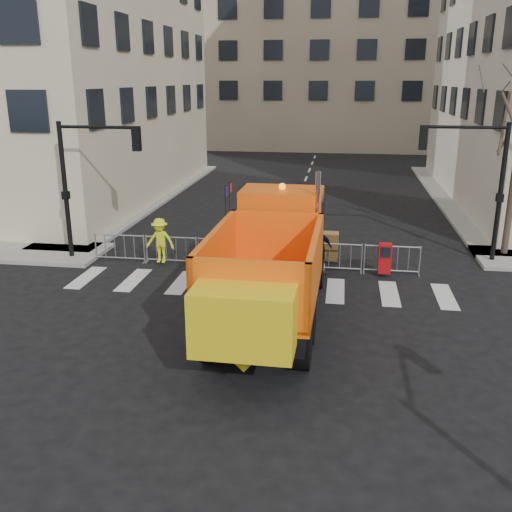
# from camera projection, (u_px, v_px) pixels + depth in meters

# --- Properties ---
(ground) EXTENTS (120.00, 120.00, 0.00)m
(ground) POSITION_uv_depth(u_px,v_px,m) (233.00, 361.00, 14.60)
(ground) COLOR black
(ground) RESTS_ON ground
(sidewalk_back) EXTENTS (64.00, 5.00, 0.15)m
(sidewalk_back) POSITION_uv_depth(u_px,v_px,m) (273.00, 259.00, 22.60)
(sidewalk_back) COLOR gray
(sidewalk_back) RESTS_ON ground
(building_far) EXTENTS (30.00, 18.00, 24.00)m
(building_far) POSITION_uv_depth(u_px,v_px,m) (324.00, 28.00, 60.09)
(building_far) COLOR gray
(building_far) RESTS_ON ground
(traffic_light_left) EXTENTS (0.18, 0.18, 5.40)m
(traffic_light_left) POSITION_uv_depth(u_px,v_px,m) (66.00, 193.00, 22.01)
(traffic_light_left) COLOR black
(traffic_light_left) RESTS_ON ground
(traffic_light_right) EXTENTS (0.18, 0.18, 5.40)m
(traffic_light_right) POSITION_uv_depth(u_px,v_px,m) (500.00, 195.00, 21.55)
(traffic_light_right) COLOR black
(traffic_light_right) RESTS_ON ground
(crowd_barriers) EXTENTS (12.60, 0.60, 1.10)m
(crowd_barriers) POSITION_uv_depth(u_px,v_px,m) (251.00, 253.00, 21.72)
(crowd_barriers) COLOR #9EA0A5
(crowd_barriers) RESTS_ON ground
(plow_truck) EXTENTS (3.61, 11.07, 4.28)m
(plow_truck) POSITION_uv_depth(u_px,v_px,m) (271.00, 261.00, 16.41)
(plow_truck) COLOR black
(plow_truck) RESTS_ON ground
(cop_a) EXTENTS (0.86, 0.70, 2.03)m
(cop_a) POSITION_uv_depth(u_px,v_px,m) (252.00, 246.00, 20.99)
(cop_a) COLOR black
(cop_a) RESTS_ON ground
(cop_b) EXTENTS (0.96, 0.80, 1.76)m
(cop_b) POSITION_uv_depth(u_px,v_px,m) (316.00, 252.00, 20.70)
(cop_b) COLOR black
(cop_b) RESTS_ON ground
(cop_c) EXTENTS (1.21, 1.07, 1.97)m
(cop_c) POSITION_uv_depth(u_px,v_px,m) (318.00, 250.00, 20.65)
(cop_c) COLOR black
(cop_c) RESTS_ON ground
(worker) EXTENTS (1.15, 0.71, 1.73)m
(worker) POSITION_uv_depth(u_px,v_px,m) (160.00, 240.00, 21.72)
(worker) COLOR #E4F71D
(worker) RESTS_ON sidewalk_back
(newspaper_box) EXTENTS (0.45, 0.40, 1.10)m
(newspaper_box) POSITION_uv_depth(u_px,v_px,m) (385.00, 258.00, 20.62)
(newspaper_box) COLOR #A00C0E
(newspaper_box) RESTS_ON sidewalk_back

